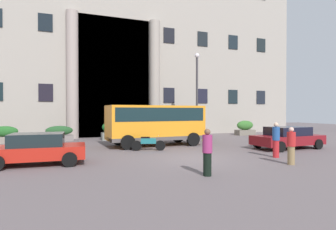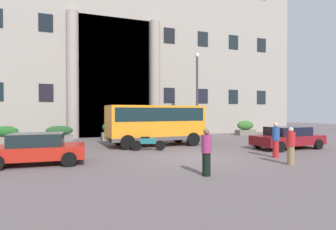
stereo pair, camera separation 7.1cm
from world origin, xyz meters
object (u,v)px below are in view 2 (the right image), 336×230
bus_stop_sign (203,122)px  pedestrian_man_crossing (291,146)px  hedge_planter_entrance_left (192,129)px  pedestrian_man_red_shirt (206,152)px  pedestrian_woman_with_bag (276,140)px  hedge_planter_entrance_right (60,134)px  parked_estate_mid (37,149)px  lamppost_plaza_centre (197,89)px  parked_hatchback_near (288,137)px  hedge_planter_east (5,135)px  orange_minibus (156,122)px  hedge_planter_west (111,131)px  scooter_by_planter (147,143)px  hedge_planter_far_west (245,128)px

bus_stop_sign → pedestrian_man_crossing: 9.90m
hedge_planter_entrance_left → pedestrian_man_red_shirt: (-6.14, -14.10, 0.12)m
pedestrian_woman_with_bag → pedestrian_man_red_shirt: 5.62m
hedge_planter_entrance_right → parked_estate_mid: (-0.72, -9.83, 0.13)m
pedestrian_man_crossing → lamppost_plaza_centre: 11.78m
parked_hatchback_near → lamppost_plaza_centre: size_ratio=0.64×
lamppost_plaza_centre → bus_stop_sign: bearing=-98.8°
parked_hatchback_near → bus_stop_sign: bearing=114.1°
hedge_planter_entrance_right → hedge_planter_east: hedge_planter_east is taller
pedestrian_woman_with_bag → orange_minibus: bearing=132.2°
pedestrian_woman_with_bag → lamppost_plaza_centre: lamppost_plaza_centre is taller
lamppost_plaza_centre → parked_hatchback_near: bearing=-69.6°
hedge_planter_entrance_left → hedge_planter_west: (-7.43, -0.29, -0.02)m
hedge_planter_west → pedestrian_man_crossing: size_ratio=0.90×
orange_minibus → hedge_planter_east: bearing=149.3°
hedge_planter_west → parked_hatchback_near: bearing=-44.2°
hedge_planter_west → lamppost_plaza_centre: lamppost_plaza_centre is taller
orange_minibus → pedestrian_man_red_shirt: orange_minibus is taller
scooter_by_planter → lamppost_plaza_centre: 8.44m
pedestrian_woman_with_bag → bus_stop_sign: bearing=99.1°
orange_minibus → scooter_by_planter: orange_minibus is taller
parked_estate_mid → lamppost_plaza_centre: 14.03m
hedge_planter_west → pedestrian_woman_with_bag: (6.44, -11.57, 0.18)m
pedestrian_woman_with_bag → pedestrian_man_red_shirt: size_ratio=1.04×
hedge_planter_entrance_right → scooter_by_planter: (4.99, -7.45, -0.12)m
hedge_planter_entrance_right → lamppost_plaza_centre: (10.72, -2.52, 3.63)m
parked_estate_mid → pedestrian_man_red_shirt: bearing=-33.9°
hedge_planter_east → scooter_by_planter: size_ratio=0.94×
parked_estate_mid → scooter_by_planter: parked_estate_mid is taller
hedge_planter_east → pedestrian_woman_with_bag: bearing=-40.3°
scooter_by_planter → pedestrian_man_crossing: pedestrian_man_crossing is taller
hedge_planter_entrance_right → orange_minibus: bearing=-40.9°
bus_stop_sign → lamppost_plaza_centre: (0.21, 1.38, 2.72)m
hedge_planter_far_west → parked_hatchback_near: 9.79m
hedge_planter_far_west → pedestrian_man_red_shirt: size_ratio=1.11×
pedestrian_woman_with_bag → parked_estate_mid: bearing=178.8°
parked_estate_mid → pedestrian_woman_with_bag: 11.31m
hedge_planter_entrance_right → hedge_planter_far_west: (16.96, -0.59, 0.11)m
pedestrian_man_red_shirt → parked_estate_mid: bearing=55.0°
pedestrian_man_crossing → parked_estate_mid: bearing=151.2°
orange_minibus → parked_hatchback_near: 8.49m
hedge_planter_west → pedestrian_man_crossing: pedestrian_man_crossing is taller
bus_stop_sign → pedestrian_woman_with_bag: bus_stop_sign is taller
bus_stop_sign → scooter_by_planter: size_ratio=1.22×
bus_stop_sign → lamppost_plaza_centre: size_ratio=0.33×
hedge_planter_entrance_left → scooter_by_planter: bearing=-131.2°
hedge_planter_east → parked_estate_mid: parked_estate_mid is taller
hedge_planter_entrance_right → pedestrian_man_red_shirt: (5.21, -14.28, 0.28)m
hedge_planter_entrance_left → pedestrian_man_red_shirt: size_ratio=0.91×
parked_hatchback_near → hedge_planter_west: bearing=133.4°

